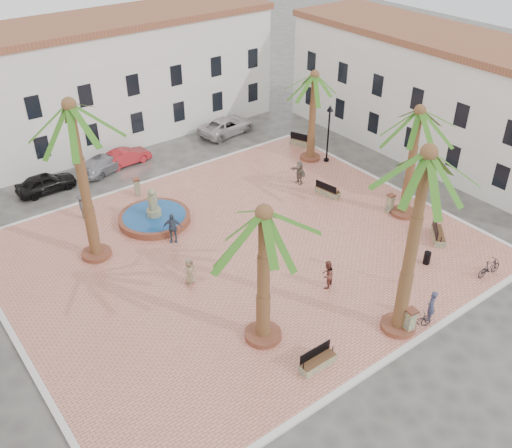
# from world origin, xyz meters

# --- Properties ---
(ground) EXTENTS (120.00, 120.00, 0.00)m
(ground) POSITION_xyz_m (0.00, 0.00, 0.00)
(ground) COLOR #56544F
(ground) RESTS_ON ground
(plaza) EXTENTS (26.00, 22.00, 0.15)m
(plaza) POSITION_xyz_m (0.00, 0.00, 0.07)
(plaza) COLOR #DF846F
(plaza) RESTS_ON ground
(kerb_n) EXTENTS (26.30, 0.30, 0.16)m
(kerb_n) POSITION_xyz_m (0.00, 11.00, 0.08)
(kerb_n) COLOR silver
(kerb_n) RESTS_ON ground
(kerb_s) EXTENTS (26.30, 0.30, 0.16)m
(kerb_s) POSITION_xyz_m (0.00, -11.00, 0.08)
(kerb_s) COLOR silver
(kerb_s) RESTS_ON ground
(kerb_e) EXTENTS (0.30, 22.30, 0.16)m
(kerb_e) POSITION_xyz_m (13.00, 0.00, 0.08)
(kerb_e) COLOR silver
(kerb_e) RESTS_ON ground
(kerb_w) EXTENTS (0.30, 22.30, 0.16)m
(kerb_w) POSITION_xyz_m (-13.00, 0.00, 0.08)
(kerb_w) COLOR silver
(kerb_w) RESTS_ON ground
(building_north) EXTENTS (30.40, 7.40, 9.50)m
(building_north) POSITION_xyz_m (-0.00, 19.99, 4.77)
(building_north) COLOR white
(building_north) RESTS_ON ground
(building_east) EXTENTS (7.40, 26.40, 9.00)m
(building_east) POSITION_xyz_m (19.99, 2.00, 4.52)
(building_east) COLOR white
(building_east) RESTS_ON ground
(fountain) EXTENTS (4.51, 4.51, 2.33)m
(fountain) POSITION_xyz_m (-2.55, 5.95, 0.47)
(fountain) COLOR brown
(fountain) RESTS_ON plaza
(palm_nw) EXTENTS (5.53, 5.53, 9.54)m
(palm_nw) POSITION_xyz_m (-7.02, 4.69, 8.34)
(palm_nw) COLOR brown
(palm_nw) RESTS_ON plaza
(palm_sw) EXTENTS (5.79, 5.79, 7.38)m
(palm_sw) POSITION_xyz_m (-3.41, -6.39, 6.23)
(palm_sw) COLOR brown
(palm_sw) RESTS_ON plaza
(palm_s) EXTENTS (5.55, 5.55, 9.82)m
(palm_s) POSITION_xyz_m (2.22, -9.88, 8.61)
(palm_s) COLOR brown
(palm_s) RESTS_ON plaza
(palm_e) EXTENTS (5.24, 5.24, 7.41)m
(palm_e) POSITION_xyz_m (10.70, -2.97, 6.36)
(palm_e) COLOR brown
(palm_e) RESTS_ON plaza
(palm_ne) EXTENTS (4.95, 4.95, 6.87)m
(palm_ne) POSITION_xyz_m (11.28, 6.72, 5.89)
(palm_ne) COLOR brown
(palm_ne) RESTS_ON plaza
(bench_s) EXTENTS (1.87, 0.58, 0.99)m
(bench_s) POSITION_xyz_m (-2.62, -9.39, 0.43)
(bench_s) COLOR gray
(bench_s) RESTS_ON plaza
(bench_se) EXTENTS (1.82, 1.82, 1.04)m
(bench_se) POSITION_xyz_m (10.07, -6.14, 0.44)
(bench_se) COLOR gray
(bench_se) RESTS_ON plaza
(bench_e) EXTENTS (0.85, 1.88, 0.96)m
(bench_e) POSITION_xyz_m (8.47, 1.81, 0.42)
(bench_e) COLOR gray
(bench_e) RESTS_ON plaza
(bench_ne) EXTENTS (1.34, 2.10, 1.06)m
(bench_ne) POSITION_xyz_m (12.38, 8.90, 0.45)
(bench_ne) COLOR gray
(bench_ne) RESTS_ON plaza
(lamppost_s) EXTENTS (0.40, 0.40, 3.64)m
(lamppost_s) POSITION_xyz_m (5.16, -7.89, 2.62)
(lamppost_s) COLOR black
(lamppost_s) RESTS_ON plaza
(lamppost_e) EXTENTS (0.48, 0.48, 4.44)m
(lamppost_e) POSITION_xyz_m (11.99, 5.67, 3.16)
(lamppost_e) COLOR black
(lamppost_e) RESTS_ON plaza
(bollard_se) EXTENTS (0.57, 0.57, 1.42)m
(bollard_se) POSITION_xyz_m (2.38, -10.40, 0.88)
(bollard_se) COLOR gray
(bollard_se) RESTS_ON plaza
(bollard_n) EXTENTS (0.55, 0.55, 1.26)m
(bollard_n) POSITION_xyz_m (-1.86, 9.58, 0.80)
(bollard_n) COLOR gray
(bollard_n) RESTS_ON plaza
(bollard_e) EXTENTS (0.47, 0.47, 1.27)m
(bollard_e) POSITION_xyz_m (10.16, -2.23, 0.81)
(bollard_e) COLOR gray
(bollard_e) RESTS_ON plaza
(litter_bin) EXTENTS (0.39, 0.39, 0.76)m
(litter_bin) POSITION_xyz_m (7.58, -7.32, 0.53)
(litter_bin) COLOR black
(litter_bin) RESTS_ON plaza
(cyclist_a) EXTENTS (0.74, 0.63, 1.73)m
(cyclist_a) POSITION_xyz_m (3.94, -10.40, 1.01)
(cyclist_a) COLOR #373B56
(cyclist_a) RESTS_ON plaza
(bicycle_a) EXTENTS (1.64, 1.08, 0.82)m
(bicycle_a) POSITION_xyz_m (2.94, -10.40, 0.56)
(bicycle_a) COLOR black
(bicycle_a) RESTS_ON plaza
(cyclist_b) EXTENTS (0.99, 0.90, 1.65)m
(cyclist_b) POSITION_xyz_m (1.61, -5.45, 0.98)
(cyclist_b) COLOR brown
(cyclist_b) RESTS_ON plaza
(bicycle_b) EXTENTS (1.74, 0.66, 1.02)m
(bicycle_b) POSITION_xyz_m (9.41, -10.07, 0.66)
(bicycle_b) COLOR black
(bicycle_b) RESTS_ON plaza
(pedestrian_fountain_a) EXTENTS (0.90, 0.78, 1.55)m
(pedestrian_fountain_a) POSITION_xyz_m (-4.01, -0.72, 0.93)
(pedestrian_fountain_a) COLOR gray
(pedestrian_fountain_a) RESTS_ON plaza
(pedestrian_fountain_b) EXTENTS (1.20, 1.00, 1.92)m
(pedestrian_fountain_b) POSITION_xyz_m (-2.74, 3.27, 1.11)
(pedestrian_fountain_b) COLOR #394B61
(pedestrian_fountain_b) RESTS_ON plaza
(pedestrian_north) EXTENTS (0.77, 1.19, 1.73)m
(pedestrian_north) POSITION_xyz_m (-5.91, 9.03, 1.02)
(pedestrian_north) COLOR #4D4D52
(pedestrian_north) RESTS_ON plaza
(pedestrian_east) EXTENTS (0.57, 1.60, 1.70)m
(pedestrian_east) POSITION_xyz_m (8.01, 4.24, 1.00)
(pedestrian_east) COLOR #75685A
(pedestrian_east) RESTS_ON plaza
(car_black) EXTENTS (4.05, 1.67, 1.37)m
(car_black) POSITION_xyz_m (-6.54, 14.07, 0.69)
(car_black) COLOR black
(car_black) RESTS_ON ground
(car_red) EXTENTS (3.84, 1.55, 1.24)m
(car_red) POSITION_xyz_m (-0.21, 14.62, 0.62)
(car_red) COLOR #B21E25
(car_red) RESTS_ON ground
(car_silver) EXTENTS (4.79, 3.13, 1.29)m
(car_silver) POSITION_xyz_m (-1.97, 14.52, 0.64)
(car_silver) COLOR #A3A3AB
(car_silver) RESTS_ON ground
(car_white) EXTENTS (5.25, 2.92, 1.39)m
(car_white) POSITION_xyz_m (9.07, 14.72, 0.69)
(car_white) COLOR beige
(car_white) RESTS_ON ground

